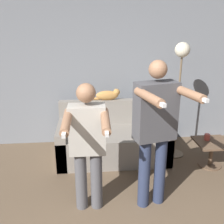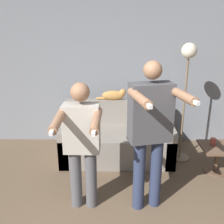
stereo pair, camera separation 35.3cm
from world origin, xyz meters
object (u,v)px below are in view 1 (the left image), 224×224
object	(u,v)px
cup	(207,137)
floor_lamp	(181,70)
person_right	(156,126)
person_left	(87,142)
side_table	(212,148)
couch	(113,140)
cat	(108,95)

from	to	relation	value
cup	floor_lamp	bearing A→B (deg)	139.11
person_right	floor_lamp	size ratio (longest dim) A/B	0.95
person_left	side_table	bearing A→B (deg)	24.81
couch	cup	xyz separation A→B (m)	(1.45, -0.38, 0.17)
cat	couch	bearing A→B (deg)	-82.18
couch	person_right	distance (m)	1.53
person_right	side_table	world-z (taller)	person_right
person_right	cup	bearing A→B (deg)	26.04
cat	cup	bearing A→B (deg)	-25.88
couch	person_right	world-z (taller)	person_right
couch	cat	world-z (taller)	cat
cup	person_left	bearing A→B (deg)	-153.88
person_left	person_right	size ratio (longest dim) A/B	0.87
couch	floor_lamp	bearing A→B (deg)	-1.99
floor_lamp	cup	bearing A→B (deg)	-40.89
person_right	cup	size ratio (longest dim) A/B	18.42
person_left	cat	xyz separation A→B (m)	(0.36, 1.64, 0.09)
person_left	floor_lamp	world-z (taller)	floor_lamp
floor_lamp	side_table	distance (m)	1.31
couch	side_table	bearing A→B (deg)	-16.67
cat	side_table	world-z (taller)	cat
cat	floor_lamp	world-z (taller)	floor_lamp
person_right	cat	world-z (taller)	person_right
cat	floor_lamp	bearing A→B (deg)	-19.23
side_table	cup	bearing A→B (deg)	129.24
couch	cup	bearing A→B (deg)	-14.63
person_right	cup	distance (m)	1.53
floor_lamp	couch	bearing A→B (deg)	178.01
person_right	floor_lamp	distance (m)	1.48
person_left	cat	world-z (taller)	person_left
cat	floor_lamp	size ratio (longest dim) A/B	0.28
couch	person_right	xyz separation A→B (m)	(0.36, -1.29, 0.75)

